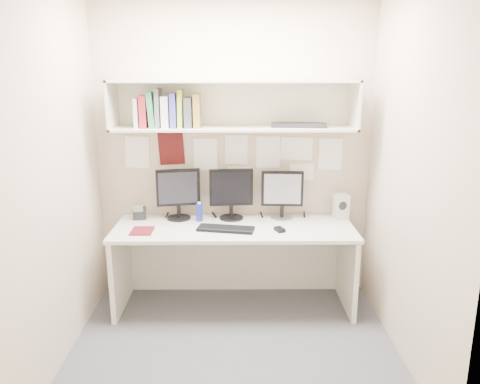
{
  "coord_description": "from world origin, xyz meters",
  "views": [
    {
      "loc": [
        0.02,
        -3.07,
        1.98
      ],
      "look_at": [
        0.05,
        0.35,
        1.1
      ],
      "focal_mm": 35.0,
      "sensor_mm": 36.0,
      "label": 1
    }
  ],
  "objects_px": {
    "desk": "(234,266)",
    "maroon_notebook": "(142,231)",
    "monitor_center": "(231,192)",
    "monitor_right": "(282,193)",
    "monitor_left": "(178,192)",
    "keyboard": "(226,229)",
    "desk_phone": "(140,213)",
    "speaker": "(341,206)"
  },
  "relations": [
    {
      "from": "monitor_left",
      "to": "desk_phone",
      "type": "distance_m",
      "value": 0.39
    },
    {
      "from": "desk",
      "to": "keyboard",
      "type": "distance_m",
      "value": 0.39
    },
    {
      "from": "monitor_right",
      "to": "desk_phone",
      "type": "distance_m",
      "value": 1.26
    },
    {
      "from": "desk",
      "to": "monitor_left",
      "type": "xyz_separation_m",
      "value": [
        -0.49,
        0.22,
        0.61
      ]
    },
    {
      "from": "desk",
      "to": "monitor_center",
      "type": "distance_m",
      "value": 0.65
    },
    {
      "from": "monitor_left",
      "to": "speaker",
      "type": "distance_m",
      "value": 1.43
    },
    {
      "from": "desk",
      "to": "speaker",
      "type": "height_order",
      "value": "speaker"
    },
    {
      "from": "desk",
      "to": "monitor_center",
      "type": "relative_size",
      "value": 4.52
    },
    {
      "from": "desk",
      "to": "monitor_right",
      "type": "xyz_separation_m",
      "value": [
        0.42,
        0.22,
        0.6
      ]
    },
    {
      "from": "monitor_left",
      "to": "speaker",
      "type": "height_order",
      "value": "monitor_left"
    },
    {
      "from": "desk",
      "to": "monitor_left",
      "type": "relative_size",
      "value": 4.53
    },
    {
      "from": "desk_phone",
      "to": "maroon_notebook",
      "type": "bearing_deg",
      "value": -84.66
    },
    {
      "from": "monitor_left",
      "to": "maroon_notebook",
      "type": "bearing_deg",
      "value": -137.61
    },
    {
      "from": "desk_phone",
      "to": "desk",
      "type": "bearing_deg",
      "value": -23.28
    },
    {
      "from": "desk",
      "to": "keyboard",
      "type": "xyz_separation_m",
      "value": [
        -0.07,
        -0.1,
        0.37
      ]
    },
    {
      "from": "speaker",
      "to": "maroon_notebook",
      "type": "distance_m",
      "value": 1.72
    },
    {
      "from": "monitor_right",
      "to": "keyboard",
      "type": "distance_m",
      "value": 0.62
    },
    {
      "from": "monitor_center",
      "to": "speaker",
      "type": "height_order",
      "value": "monitor_center"
    },
    {
      "from": "desk",
      "to": "desk_phone",
      "type": "distance_m",
      "value": 0.95
    },
    {
      "from": "desk",
      "to": "maroon_notebook",
      "type": "distance_m",
      "value": 0.84
    },
    {
      "from": "monitor_center",
      "to": "keyboard",
      "type": "xyz_separation_m",
      "value": [
        -0.04,
        -0.32,
        -0.23
      ]
    },
    {
      "from": "keyboard",
      "to": "speaker",
      "type": "bearing_deg",
      "value": 28.27
    },
    {
      "from": "keyboard",
      "to": "maroon_notebook",
      "type": "xyz_separation_m",
      "value": [
        -0.68,
        -0.03,
        -0.01
      ]
    },
    {
      "from": "desk",
      "to": "maroon_notebook",
      "type": "relative_size",
      "value": 9.47
    },
    {
      "from": "monitor_right",
      "to": "maroon_notebook",
      "type": "bearing_deg",
      "value": -160.18
    },
    {
      "from": "desk",
      "to": "desk_phone",
      "type": "xyz_separation_m",
      "value": [
        -0.83,
        0.21,
        0.42
      ]
    },
    {
      "from": "monitor_center",
      "to": "monitor_right",
      "type": "height_order",
      "value": "monitor_center"
    },
    {
      "from": "desk",
      "to": "keyboard",
      "type": "relative_size",
      "value": 4.36
    },
    {
      "from": "speaker",
      "to": "desk",
      "type": "bearing_deg",
      "value": 175.47
    },
    {
      "from": "monitor_right",
      "to": "speaker",
      "type": "distance_m",
      "value": 0.53
    },
    {
      "from": "monitor_left",
      "to": "keyboard",
      "type": "xyz_separation_m",
      "value": [
        0.42,
        -0.32,
        -0.23
      ]
    },
    {
      "from": "keyboard",
      "to": "desk_phone",
      "type": "bearing_deg",
      "value": 168.79
    },
    {
      "from": "monitor_left",
      "to": "monitor_right",
      "type": "distance_m",
      "value": 0.91
    },
    {
      "from": "monitor_center",
      "to": "keyboard",
      "type": "height_order",
      "value": "monitor_center"
    },
    {
      "from": "keyboard",
      "to": "desk",
      "type": "bearing_deg",
      "value": 67.42
    },
    {
      "from": "maroon_notebook",
      "to": "desk_phone",
      "type": "bearing_deg",
      "value": 104.22
    },
    {
      "from": "monitor_center",
      "to": "desk_phone",
      "type": "xyz_separation_m",
      "value": [
        -0.81,
        -0.01,
        -0.19
      ]
    },
    {
      "from": "desk",
      "to": "monitor_center",
      "type": "height_order",
      "value": "monitor_center"
    },
    {
      "from": "maroon_notebook",
      "to": "speaker",
      "type": "bearing_deg",
      "value": 11.37
    },
    {
      "from": "monitor_center",
      "to": "maroon_notebook",
      "type": "xyz_separation_m",
      "value": [
        -0.72,
        -0.35,
        -0.24
      ]
    },
    {
      "from": "maroon_notebook",
      "to": "monitor_left",
      "type": "bearing_deg",
      "value": 53.55
    },
    {
      "from": "desk",
      "to": "speaker",
      "type": "xyz_separation_m",
      "value": [
        0.94,
        0.21,
        0.47
      ]
    }
  ]
}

